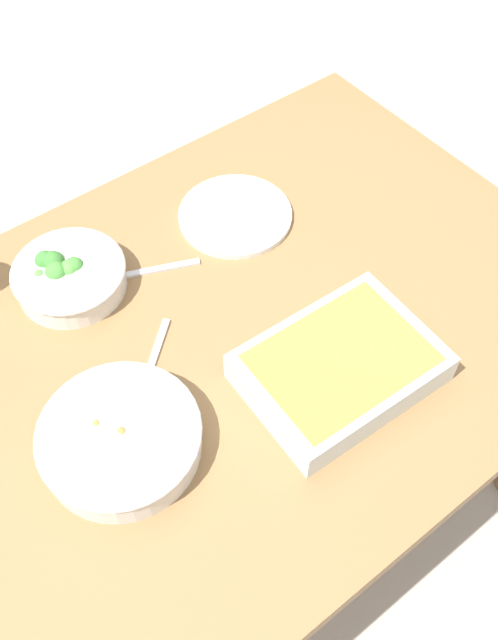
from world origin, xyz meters
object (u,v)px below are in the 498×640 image
object	(u,v)px
spoon_by_stew	(148,374)
spoon_by_broccoli	(139,272)
baking_dish	(340,366)
broccoli_bowl	(69,275)
side_plate	(235,215)
stew_bowl	(120,438)

from	to	relation	value
spoon_by_stew	spoon_by_broccoli	distance (m)	0.22
baking_dish	spoon_by_broccoli	xyz separation A→B (m)	(-0.14, 0.39, -0.03)
broccoli_bowl	side_plate	distance (m)	0.34
stew_bowl	side_plate	bearing A→B (deg)	33.86
baking_dish	side_plate	distance (m)	0.40
side_plate	spoon_by_broccoli	bearing A→B (deg)	-178.00
broccoli_bowl	baking_dish	distance (m)	0.50
stew_bowl	broccoli_bowl	size ratio (longest dim) A/B	1.23
side_plate	stew_bowl	bearing A→B (deg)	-146.14
broccoli_bowl	spoon_by_stew	size ratio (longest dim) A/B	1.39
broccoli_bowl	side_plate	size ratio (longest dim) A/B	0.91
stew_bowl	baking_dish	world-z (taller)	baking_dish
stew_bowl	broccoli_bowl	world-z (taller)	broccoli_bowl
spoon_by_stew	spoon_by_broccoli	bearing A→B (deg)	61.79
spoon_by_broccoli	baking_dish	bearing A→B (deg)	-70.16
side_plate	baking_dish	bearing A→B (deg)	-102.29
spoon_by_stew	side_plate	bearing A→B (deg)	31.50
broccoli_bowl	spoon_by_broccoli	world-z (taller)	broccoli_bowl
baking_dish	spoon_by_stew	size ratio (longest dim) A/B	2.13
stew_bowl	broccoli_bowl	bearing A→B (deg)	73.96
broccoli_bowl	spoon_by_stew	xyz separation A→B (m)	(0.01, -0.24, -0.03)
baking_dish	side_plate	xyz separation A→B (m)	(0.09, 0.39, -0.03)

